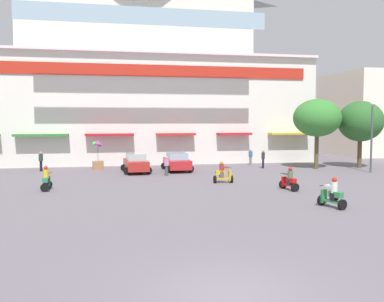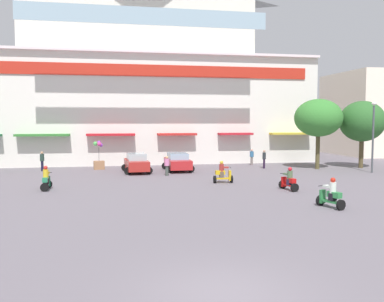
{
  "view_description": "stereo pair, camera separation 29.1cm",
  "coord_description": "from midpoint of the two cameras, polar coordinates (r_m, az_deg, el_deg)",
  "views": [
    {
      "loc": [
        -2.88,
        -9.84,
        4.34
      ],
      "look_at": [
        2.75,
        19.03,
        2.16
      ],
      "focal_mm": 38.96,
      "sensor_mm": 36.0,
      "label": 1
    },
    {
      "loc": [
        -2.6,
        -9.89,
        4.34
      ],
      "look_at": [
        2.75,
        19.03,
        2.16
      ],
      "focal_mm": 38.96,
      "sensor_mm": 36.0,
      "label": 2
    }
  ],
  "objects": [
    {
      "name": "streetlamp_near",
      "position": [
        37.34,
        23.2,
        2.55
      ],
      "size": [
        0.4,
        0.4,
        5.83
      ],
      "color": "#474C51",
      "rests_on": "ground"
    },
    {
      "name": "plaza_tree_1",
      "position": [
        38.53,
        16.56,
        4.34
      ],
      "size": [
        4.21,
        4.13,
        6.21
      ],
      "color": "brown",
      "rests_on": "ground"
    },
    {
      "name": "colonial_building",
      "position": [
        47.08,
        -7.77,
        9.59
      ],
      "size": [
        35.7,
        19.03,
        20.03
      ],
      "color": "white",
      "rests_on": "ground"
    },
    {
      "name": "pedestrian_2",
      "position": [
        37.64,
        -20.19,
        -1.17
      ],
      "size": [
        0.46,
        0.46,
        1.68
      ],
      "color": "black",
      "rests_on": "ground"
    },
    {
      "name": "scooter_rider_7",
      "position": [
        21.82,
        18.3,
        -5.76
      ],
      "size": [
        0.96,
        1.54,
        1.53
      ],
      "color": "black",
      "rests_on": "ground"
    },
    {
      "name": "ground_plane",
      "position": [
        23.43,
        -4.17,
        -6.43
      ],
      "size": [
        128.0,
        128.0,
        0.0
      ],
      "primitive_type": "plane",
      "color": "slate"
    },
    {
      "name": "scooter_rider_8",
      "position": [
        28.86,
        3.97,
        -3.11
      ],
      "size": [
        1.34,
        0.58,
        1.55
      ],
      "color": "black",
      "rests_on": "ground"
    },
    {
      "name": "pedestrian_0",
      "position": [
        40.83,
        7.82,
        -0.69
      ],
      "size": [
        0.51,
        0.51,
        1.53
      ],
      "color": "slate",
      "rests_on": "ground"
    },
    {
      "name": "parked_car_1",
      "position": [
        35.68,
        -2.31,
        -1.49
      ],
      "size": [
        2.46,
        4.22,
        1.54
      ],
      "color": "red",
      "rests_on": "ground"
    },
    {
      "name": "balloon_vendor_cart",
      "position": [
        37.52,
        -12.99,
        -1.08
      ],
      "size": [
        0.99,
        0.82,
        2.54
      ],
      "color": "#A1714D",
      "rests_on": "ground"
    },
    {
      "name": "flank_building_right",
      "position": [
        58.22,
        23.95,
        4.63
      ],
      "size": [
        11.3,
        10.78,
        10.21
      ],
      "color": "white",
      "rests_on": "ground"
    },
    {
      "name": "plaza_tree_3",
      "position": [
        40.75,
        21.88,
        3.78
      ],
      "size": [
        3.93,
        4.27,
        6.08
      ],
      "color": "brown",
      "rests_on": "ground"
    },
    {
      "name": "scooter_rider_1",
      "position": [
        27.38,
        -19.61,
        -3.79
      ],
      "size": [
        0.54,
        1.38,
        1.54
      ],
      "color": "black",
      "rests_on": "ground"
    },
    {
      "name": "pedestrian_1",
      "position": [
        32.56,
        -3.77,
        -1.89
      ],
      "size": [
        0.56,
        0.56,
        1.55
      ],
      "color": "#414942",
      "rests_on": "ground"
    },
    {
      "name": "scooter_rider_2",
      "position": [
        26.55,
        12.87,
        -3.98
      ],
      "size": [
        0.76,
        1.55,
        1.45
      ],
      "color": "black",
      "rests_on": "ground"
    },
    {
      "name": "pedestrian_3",
      "position": [
        38.01,
        9.5,
        -0.89
      ],
      "size": [
        0.37,
        0.37,
        1.67
      ],
      "color": "black",
      "rests_on": "ground"
    },
    {
      "name": "parked_car_0",
      "position": [
        34.75,
        -7.94,
        -1.64
      ],
      "size": [
        2.47,
        4.11,
        1.6
      ],
      "color": "#A92722",
      "rests_on": "ground"
    }
  ]
}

